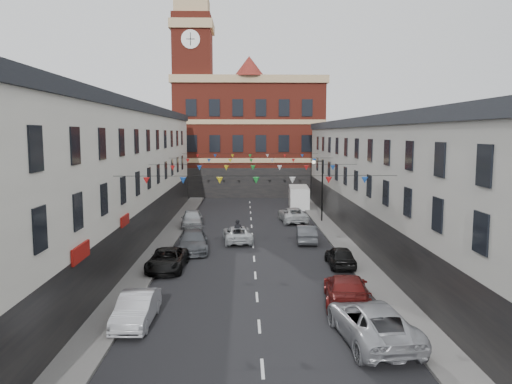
{
  "coord_description": "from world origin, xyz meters",
  "views": [
    {
      "loc": [
        -0.63,
        -33.24,
        8.52
      ],
      "look_at": [
        0.29,
        7.08,
        3.77
      ],
      "focal_mm": 35.0,
      "sensor_mm": 36.0,
      "label": 1
    }
  ],
  "objects": [
    {
      "name": "moving_car",
      "position": [
        -1.19,
        5.36,
        0.64
      ],
      "size": [
        2.54,
        4.8,
        1.29
      ],
      "primitive_type": "imported",
      "rotation": [
        0.0,
        0.0,
        3.23
      ],
      "color": "silver",
      "rests_on": "ground"
    },
    {
      "name": "car_left_c",
      "position": [
        -5.5,
        -2.65,
        0.66
      ],
      "size": [
        2.28,
        4.77,
        1.31
      ],
      "primitive_type": "imported",
      "rotation": [
        0.0,
        0.0,
        -0.02
      ],
      "color": "black",
      "rests_on": "ground"
    },
    {
      "name": "pavement_left",
      "position": [
        -6.9,
        2.0,
        0.07
      ],
      "size": [
        1.8,
        64.0,
        0.15
      ],
      "primitive_type": "cube",
      "color": "#605E5B",
      "rests_on": "ground"
    },
    {
      "name": "clock_tower",
      "position": [
        -7.5,
        35.0,
        14.93
      ],
      "size": [
        5.6,
        5.6,
        30.0
      ],
      "color": "maroon",
      "rests_on": "ground"
    },
    {
      "name": "street_lamp",
      "position": [
        6.55,
        14.0,
        3.9
      ],
      "size": [
        1.1,
        0.36,
        6.0
      ],
      "color": "black",
      "rests_on": "ground"
    },
    {
      "name": "car_right_c",
      "position": [
        4.43,
        -9.29,
        0.77
      ],
      "size": [
        2.82,
        5.53,
        1.54
      ],
      "primitive_type": "imported",
      "rotation": [
        0.0,
        0.0,
        3.01
      ],
      "color": "maroon",
      "rests_on": "ground"
    },
    {
      "name": "white_van",
      "position": [
        5.6,
        23.55,
        1.22
      ],
      "size": [
        2.42,
        5.62,
        2.44
      ],
      "primitive_type": "cube",
      "rotation": [
        0.0,
        0.0,
        -0.05
      ],
      "color": "silver",
      "rests_on": "ground"
    },
    {
      "name": "car_right_d",
      "position": [
        5.5,
        -2.1,
        0.67
      ],
      "size": [
        1.59,
        3.92,
        1.33
      ],
      "primitive_type": "imported",
      "rotation": [
        0.0,
        0.0,
        3.14
      ],
      "color": "black",
      "rests_on": "ground"
    },
    {
      "name": "ground",
      "position": [
        0.0,
        0.0,
        0.0
      ],
      "size": [
        160.0,
        160.0,
        0.0
      ],
      "primitive_type": "plane",
      "color": "black",
      "rests_on": "ground"
    },
    {
      "name": "terrace_right",
      "position": [
        11.78,
        1.0,
        4.85
      ],
      "size": [
        8.4,
        56.0,
        9.7
      ],
      "color": "#B3B2A8",
      "rests_on": "ground"
    },
    {
      "name": "civic_building",
      "position": [
        0.0,
        37.95,
        8.14
      ],
      "size": [
        20.6,
        13.3,
        18.5
      ],
      "color": "maroon",
      "rests_on": "ground"
    },
    {
      "name": "car_left_e",
      "position": [
        -5.43,
        11.63,
        0.8
      ],
      "size": [
        2.22,
        4.8,
        1.59
      ],
      "primitive_type": "imported",
      "rotation": [
        0.0,
        0.0,
        0.07
      ],
      "color": "#A0A4A9",
      "rests_on": "ground"
    },
    {
      "name": "car_left_d",
      "position": [
        -4.39,
        2.32,
        0.75
      ],
      "size": [
        2.57,
        5.32,
        1.49
      ],
      "primitive_type": "imported",
      "rotation": [
        0.0,
        0.0,
        0.1
      ],
      "color": "#474A50",
      "rests_on": "ground"
    },
    {
      "name": "distant_hill",
      "position": [
        -4.0,
        62.0,
        5.0
      ],
      "size": [
        40.0,
        14.0,
        10.0
      ],
      "primitive_type": "cube",
      "color": "#2A4A22",
      "rests_on": "ground"
    },
    {
      "name": "pedestrian",
      "position": [
        -1.17,
        4.62,
        0.96
      ],
      "size": [
        0.74,
        0.53,
        1.92
      ],
      "primitive_type": "imported",
      "rotation": [
        0.0,
        0.0,
        0.1
      ],
      "color": "black",
      "rests_on": "ground"
    },
    {
      "name": "car_right_f",
      "position": [
        4.01,
        14.23,
        0.71
      ],
      "size": [
        2.79,
        5.28,
        1.42
      ],
      "primitive_type": "imported",
      "rotation": [
        0.0,
        0.0,
        3.23
      ],
      "color": "silver",
      "rests_on": "ground"
    },
    {
      "name": "pavement_right",
      "position": [
        6.9,
        2.0,
        0.07
      ],
      "size": [
        1.8,
        64.0,
        0.15
      ],
      "primitive_type": "cube",
      "color": "#605E5B",
      "rests_on": "ground"
    },
    {
      "name": "terrace_left",
      "position": [
        -11.78,
        1.0,
        5.35
      ],
      "size": [
        8.4,
        56.0,
        10.7
      ],
      "color": "silver",
      "rests_on": "ground"
    },
    {
      "name": "car_right_b",
      "position": [
        4.6,
        -13.64,
        0.8
      ],
      "size": [
        3.22,
        6.0,
        1.6
      ],
      "primitive_type": "imported",
      "rotation": [
        0.0,
        0.0,
        3.24
      ],
      "color": "#9C9DA3",
      "rests_on": "ground"
    },
    {
      "name": "car_left_b",
      "position": [
        -5.5,
        -11.55,
        0.7
      ],
      "size": [
        1.57,
        4.29,
        1.4
      ],
      "primitive_type": "imported",
      "rotation": [
        0.0,
        0.0,
        -0.02
      ],
      "color": "#B5B7BE",
      "rests_on": "ground"
    },
    {
      "name": "car_right_e",
      "position": [
        4.2,
        5.14,
        0.7
      ],
      "size": [
        1.74,
        4.33,
        1.4
      ],
      "primitive_type": "imported",
      "rotation": [
        0.0,
        0.0,
        3.08
      ],
      "color": "#414448",
      "rests_on": "ground"
    }
  ]
}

